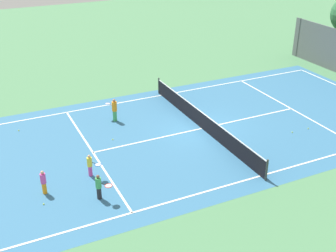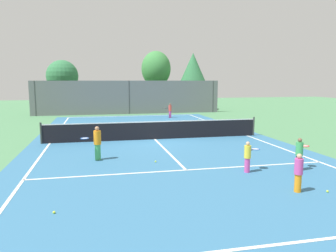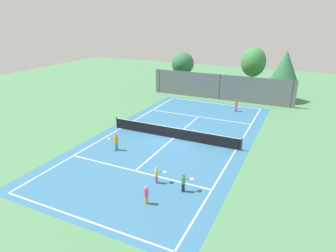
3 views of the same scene
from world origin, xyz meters
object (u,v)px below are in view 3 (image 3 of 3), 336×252
player_4 (146,195)px  tennis_ball_0 (248,119)px  player_0 (236,106)px  player_3 (157,175)px  player_2 (184,182)px  tennis_ball_3 (135,160)px  tennis_ball_2 (220,123)px  player_1 (116,142)px  tennis_ball_4 (57,178)px  tennis_ball_1 (217,127)px  tennis_ball_5 (158,209)px

player_4 → tennis_ball_0: bearing=81.9°
player_0 → player_3: (-1.04, -17.10, -0.07)m
player_2 → player_3: size_ratio=1.07×
player_2 → tennis_ball_3: (-4.85, 2.24, -0.59)m
tennis_ball_0 → tennis_ball_2: size_ratio=1.00×
player_3 → player_0: bearing=86.5°
player_0 → player_3: player_0 is taller
player_1 → player_4: 7.70m
player_1 → player_3: bearing=-29.9°
player_3 → tennis_ball_4: player_3 is taller
tennis_ball_1 → tennis_ball_0: bearing=55.6°
player_2 → tennis_ball_4: bearing=-165.1°
player_4 → tennis_ball_1: (0.08, 13.61, -0.55)m
player_0 → tennis_ball_2: (-0.46, -4.60, -0.61)m
tennis_ball_3 → tennis_ball_4: size_ratio=1.00×
player_3 → tennis_ball_3: bearing=144.9°
player_4 → tennis_ball_1: size_ratio=17.28×
player_1 → tennis_ball_5: bearing=-39.9°
tennis_ball_2 → tennis_ball_4: (-6.83, -14.85, 0.00)m
player_2 → tennis_ball_0: player_2 is taller
player_0 → tennis_ball_1: (-0.48, -5.72, -0.61)m
tennis_ball_4 → player_1: bearing=78.7°
player_0 → tennis_ball_2: 4.66m
player_1 → tennis_ball_1: 10.20m
player_0 → player_3: 17.13m
tennis_ball_5 → player_4: bearing=164.7°
player_0 → player_1: 15.43m
tennis_ball_3 → tennis_ball_5: size_ratio=1.00×
tennis_ball_3 → player_3: bearing=-35.1°
tennis_ball_2 → player_0: bearing=84.3°
player_4 → player_2: bearing=55.2°
player_0 → tennis_ball_5: 19.57m
player_0 → tennis_ball_1: 5.77m
player_1 → tennis_ball_1: player_1 is taller
player_4 → tennis_ball_1: bearing=89.7°
tennis_ball_0 → tennis_ball_2: (-2.33, -2.30, 0.00)m
player_2 → player_1: bearing=156.0°
player_1 → tennis_ball_2: 11.16m
tennis_ball_3 → tennis_ball_2: bearing=71.4°
tennis_ball_0 → tennis_ball_3: size_ratio=1.00×
player_4 → tennis_ball_3: (-3.42, 4.30, -0.55)m
player_1 → tennis_ball_5: 8.50m
player_0 → player_2: bearing=-87.1°
tennis_ball_2 → tennis_ball_1: bearing=-91.0°
player_0 → tennis_ball_3: size_ratio=18.78×
player_4 → tennis_ball_2: 14.75m
player_0 → player_4: size_ratio=1.09×
player_2 → player_3: player_2 is taller
tennis_ball_0 → player_4: bearing=-98.1°
player_4 → tennis_ball_0: player_4 is taller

